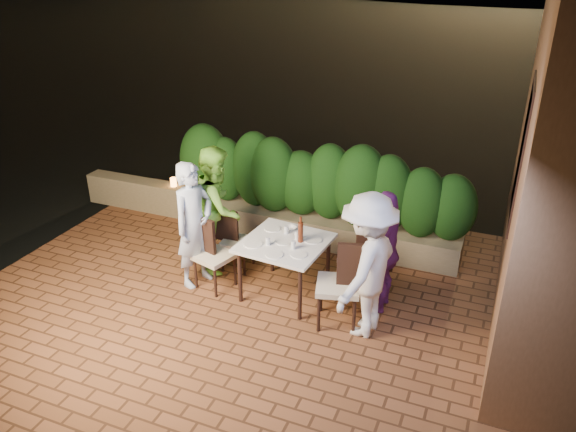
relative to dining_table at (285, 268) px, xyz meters
The scene contains 30 objects.
ground 0.95m from the dining_table, 111.03° to the right, with size 400.00×400.00×0.00m, color black.
terrace_floor 0.63m from the dining_table, 135.18° to the right, with size 7.00×6.00×0.15m, color brown.
window_pane 3.07m from the dining_table, 15.39° to the left, with size 0.08×1.00×1.40m, color black.
window_frame 3.06m from the dining_table, 15.45° to the left, with size 0.06×1.15×1.55m, color black.
planter 1.51m from the dining_table, 94.27° to the left, with size 4.20×0.55×0.40m, color #7D704F.
hedge 1.60m from the dining_table, 94.27° to the left, with size 4.00×0.70×1.10m, color #13370F, non-canonical shape.
parapet 3.45m from the dining_table, 154.40° to the left, with size 2.20×0.30×0.50m, color #7D704F.
hill 59.38m from the dining_table, 88.37° to the left, with size 52.00×40.00×22.00m, color black.
dining_table is the anchor object (origin of this frame).
plate_nw 0.55m from the dining_table, 146.95° to the right, with size 0.23×0.23×0.01m, color white.
plate_sw 0.53m from the dining_table, 137.81° to the left, with size 0.21×0.21×0.01m, color white.
plate_ne 0.54m from the dining_table, 41.71° to the right, with size 0.19×0.19×0.01m, color white.
plate_se 0.51m from the dining_table, 27.42° to the left, with size 0.23×0.23×0.01m, color white.
plate_centre 0.38m from the dining_table, 159.58° to the right, with size 0.22×0.22×0.01m, color white.
plate_front 0.52m from the dining_table, 87.55° to the right, with size 0.21×0.21×0.01m, color white.
glass_nw 0.48m from the dining_table, 134.50° to the right, with size 0.06×0.06×0.10m, color silver.
glass_sw 0.48m from the dining_table, 107.87° to the left, with size 0.06×0.06×0.10m, color silver.
glass_ne 0.48m from the dining_table, 39.12° to the right, with size 0.06×0.06×0.10m, color silver.
glass_se 0.46m from the dining_table, 43.34° to the left, with size 0.06×0.06×0.11m, color silver.
beer_bottle 0.57m from the dining_table, 20.13° to the left, with size 0.06×0.06×0.33m, color #54200E, non-canonical shape.
bowl 0.51m from the dining_table, 100.41° to the left, with size 0.15×0.15×0.04m, color white.
chair_left_front 0.92m from the dining_table, 168.21° to the right, with size 0.43×0.43×0.94m, color black, non-canonical shape.
chair_left_back 0.91m from the dining_table, 157.79° to the left, with size 0.39×0.39×0.84m, color black, non-canonical shape.
chair_right_front 0.87m from the dining_table, 22.58° to the right, with size 0.49×0.49×1.05m, color black, non-canonical shape.
chair_right_back 0.89m from the dining_table, ahead, with size 0.45×0.45×0.98m, color black, non-canonical shape.
diner_blue 1.27m from the dining_table, behind, with size 0.61×0.40×1.67m, color silver.
diner_green 1.27m from the dining_table, 162.52° to the left, with size 0.83×0.65×1.71m, color #8CE346.
diner_white 1.27m from the dining_table, 17.84° to the right, with size 1.10×0.63×1.71m, color white.
diner_purple 1.26m from the dining_table, ahead, with size 0.90×0.37×1.53m, color #70297B.
parapet_lamp 2.98m from the dining_table, 149.87° to the left, with size 0.10×0.10×0.14m, color orange.
Camera 1 is at (2.63, -4.76, 4.00)m, focal length 35.00 mm.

